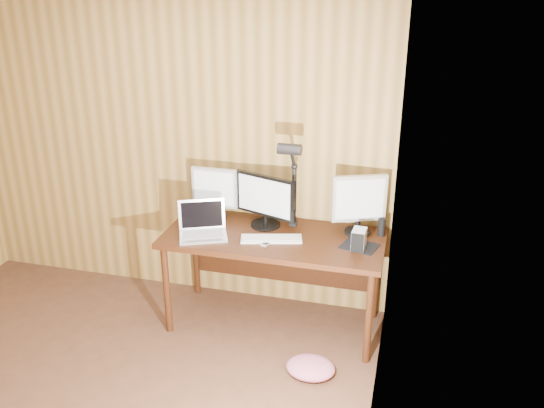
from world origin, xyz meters
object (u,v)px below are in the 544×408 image
at_px(monitor_left, 215,192).
at_px(hard_drive, 359,239).
at_px(keyboard, 271,239).
at_px(phone, 266,243).
at_px(monitor_center, 265,200).
at_px(monitor_right, 359,203).
at_px(laptop, 203,227).
at_px(speaker, 381,227).
at_px(desk, 276,246).
at_px(mouse, 360,244).
at_px(desk_lamp, 292,172).

relative_size(monitor_left, hard_drive, 2.80).
distance_m(keyboard, phone, 0.08).
height_order(monitor_center, monitor_right, monitor_right).
xyz_separation_m(monitor_right, laptop, (-1.09, -0.30, -0.18)).
height_order(monitor_center, laptop, monitor_center).
height_order(monitor_center, phone, monitor_center).
xyz_separation_m(monitor_right, speaker, (0.17, 0.01, -0.18)).
height_order(desk, mouse, mouse).
xyz_separation_m(keyboard, desk_lamp, (0.10, 0.21, 0.44)).
height_order(monitor_center, hard_drive, monitor_center).
relative_size(desk, speaker, 12.26).
bearing_deg(laptop, phone, -28.56).
bearing_deg(laptop, keyboard, -19.99).
relative_size(mouse, desk_lamp, 0.15).
relative_size(hard_drive, desk_lamp, 0.20).
height_order(monitor_left, hard_drive, monitor_left).
height_order(mouse, hard_drive, hard_drive).
bearing_deg(monitor_left, desk_lamp, -6.19).
bearing_deg(desk_lamp, monitor_center, 175.77).
bearing_deg(desk, phone, -94.44).
bearing_deg(speaker, phone, -155.54).
xyz_separation_m(monitor_left, hard_drive, (1.14, -0.26, -0.14)).
xyz_separation_m(hard_drive, desk_lamp, (-0.52, 0.19, 0.38)).
xyz_separation_m(desk, hard_drive, (0.62, -0.13, 0.19)).
bearing_deg(monitor_center, laptop, -128.56).
bearing_deg(monitor_right, laptop, 173.31).
bearing_deg(mouse, keyboard, -164.27).
bearing_deg(desk, laptop, -161.05).
relative_size(hard_drive, speaker, 1.11).
height_order(monitor_center, desk_lamp, desk_lamp).
distance_m(laptop, mouse, 1.13).
xyz_separation_m(monitor_center, monitor_right, (0.69, 0.04, 0.03)).
bearing_deg(mouse, laptop, -164.98).
distance_m(monitor_center, mouse, 0.77).
bearing_deg(mouse, desk, -177.43).
distance_m(keyboard, desk_lamp, 0.50).
xyz_separation_m(desk, keyboard, (0.00, -0.14, 0.13)).
bearing_deg(mouse, monitor_center, 177.36).
bearing_deg(mouse, speaker, 70.33).
distance_m(monitor_right, hard_drive, 0.30).
height_order(monitor_right, desk_lamp, desk_lamp).
distance_m(hard_drive, desk_lamp, 0.67).
distance_m(monitor_right, speaker, 0.25).
bearing_deg(monitor_left, phone, -34.65).
relative_size(monitor_left, phone, 4.08).
distance_m(laptop, hard_drive, 1.13).
relative_size(monitor_center, speaker, 3.79).
bearing_deg(mouse, phone, -157.87).
height_order(monitor_right, phone, monitor_right).
height_order(monitor_right, laptop, monitor_right).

